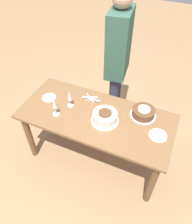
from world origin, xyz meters
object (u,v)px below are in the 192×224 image
(wine_glass_far, at_px, (54,104))
(person_cutting, at_px, (118,56))
(wine_glass_near, at_px, (69,96))
(cake_center_white, at_px, (105,117))
(cake_front_chocolate, at_px, (143,112))

(wine_glass_far, bearing_deg, person_cutting, -114.75)
(wine_glass_near, bearing_deg, cake_center_white, 172.75)
(cake_front_chocolate, relative_size, person_cutting, 0.15)
(cake_front_chocolate, distance_m, wine_glass_near, 0.77)
(wine_glass_near, bearing_deg, wine_glass_far, 67.07)
(cake_front_chocolate, height_order, person_cutting, person_cutting)
(wine_glass_far, bearing_deg, cake_front_chocolate, -157.17)
(cake_center_white, bearing_deg, wine_glass_far, 13.71)
(wine_glass_near, height_order, wine_glass_far, wine_glass_far)
(wine_glass_near, height_order, person_cutting, person_cutting)
(cake_center_white, relative_size, person_cutting, 0.16)
(person_cutting, bearing_deg, wine_glass_near, -33.22)
(cake_front_chocolate, bearing_deg, cake_center_white, 34.41)
(cake_center_white, bearing_deg, wine_glass_near, -7.25)
(cake_front_chocolate, xyz_separation_m, person_cutting, (0.45, -0.44, 0.30))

